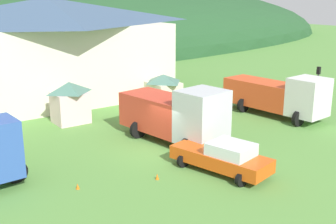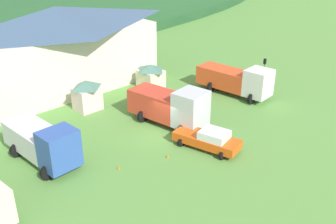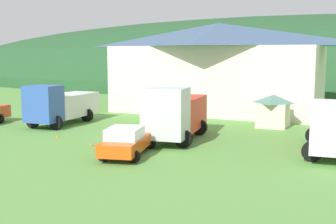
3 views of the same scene
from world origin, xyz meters
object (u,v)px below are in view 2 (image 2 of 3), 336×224
traffic_cone_near_pickup (119,169)px  heavy_rig_white (237,80)px  depot_building (59,47)px  play_shed_cream (151,75)px  traffic_light_east (264,72)px  service_pickup_orange (208,139)px  box_truck_blue (43,142)px  play_shed_pink (87,95)px  tow_truck_silver (171,106)px  traffic_cone_mid_row (168,158)px

traffic_cone_near_pickup → heavy_rig_white: bearing=9.0°
depot_building → play_shed_cream: bearing=-45.3°
play_shed_cream → traffic_cone_near_pickup: (-12.47, -10.61, -1.31)m
heavy_rig_white → traffic_light_east: (2.45, -1.50, 0.66)m
heavy_rig_white → service_pickup_orange: (-10.50, -5.27, -0.82)m
box_truck_blue → play_shed_pink: bearing=124.9°
service_pickup_orange → traffic_light_east: 13.58m
tow_truck_silver → service_pickup_orange: (-0.76, -4.99, -1.00)m
play_shed_pink → service_pickup_orange: size_ratio=0.53×
traffic_cone_near_pickup → traffic_cone_mid_row: (3.65, -1.31, 0.00)m
play_shed_pink → heavy_rig_white: size_ratio=0.36×
play_shed_pink → heavy_rig_white: (13.25, -7.54, 0.13)m
depot_building → traffic_light_east: bearing=-48.8°
play_shed_pink → tow_truck_silver: 8.58m
box_truck_blue → play_shed_cream: bearing=108.2°
heavy_rig_white → traffic_light_east: 2.95m
play_shed_pink → traffic_cone_near_pickup: size_ratio=5.48×
play_shed_pink → traffic_light_east: (15.70, -9.04, 0.78)m
traffic_cone_mid_row → box_truck_blue: bearing=139.8°
box_truck_blue → traffic_cone_mid_row: box_truck_blue is taller
service_pickup_orange → traffic_cone_mid_row: service_pickup_orange is taller
box_truck_blue → depot_building: bearing=142.4°
depot_building → play_shed_pink: 7.89m
play_shed_cream → tow_truck_silver: (-4.80, -8.13, 0.52)m
heavy_rig_white → service_pickup_orange: size_ratio=1.47×
box_truck_blue → service_pickup_orange: 12.39m
tow_truck_silver → traffic_cone_mid_row: tow_truck_silver is taller
heavy_rig_white → tow_truck_silver: bearing=-93.2°
depot_building → play_shed_cream: depot_building is taller
box_truck_blue → traffic_cone_near_pickup: box_truck_blue is taller
service_pickup_orange → traffic_cone_near_pickup: size_ratio=10.34×
depot_building → traffic_cone_mid_row: depot_building is taller
traffic_light_east → traffic_cone_mid_row: bearing=-171.0°
tow_truck_silver → traffic_cone_mid_row: 5.82m
depot_building → heavy_rig_white: (11.75, -14.72, -2.79)m
play_shed_cream → traffic_cone_near_pickup: size_ratio=4.93×
heavy_rig_white → traffic_light_east: bearing=53.7°
traffic_cone_mid_row → tow_truck_silver: bearing=43.3°
service_pickup_orange → traffic_cone_near_pickup: 7.39m
traffic_cone_mid_row → play_shed_pink: bearing=87.4°
play_shed_cream → play_shed_pink: size_ratio=0.90×
play_shed_cream → traffic_cone_mid_row: play_shed_cream is taller
play_shed_cream → service_pickup_orange: size_ratio=0.48×
box_truck_blue → traffic_cone_near_pickup: 5.82m
play_shed_pink → play_shed_cream: bearing=2.1°
play_shed_pink → service_pickup_orange: bearing=-77.9°
play_shed_pink → service_pickup_orange: 13.12m
play_shed_cream → play_shed_pink: play_shed_pink is taller
heavy_rig_white → service_pickup_orange: bearing=-68.2°
depot_building → box_truck_blue: size_ratio=2.86×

